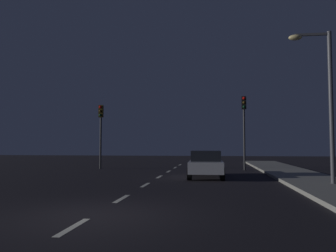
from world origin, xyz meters
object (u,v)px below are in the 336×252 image
(traffic_signal_right, at_px, (244,118))
(car_stopped_ahead, at_px, (206,164))
(street_lamp_right, at_px, (324,92))
(traffic_signal_left, at_px, (101,124))

(traffic_signal_right, xyz_separation_m, car_stopped_ahead, (-2.53, -5.67, -2.85))
(street_lamp_right, bearing_deg, traffic_signal_left, 144.34)
(traffic_signal_left, bearing_deg, traffic_signal_right, 0.01)
(traffic_signal_left, xyz_separation_m, traffic_signal_right, (10.35, 0.00, 0.29))
(traffic_signal_left, relative_size, traffic_signal_right, 0.91)
(street_lamp_right, bearing_deg, traffic_signal_right, 104.98)
(traffic_signal_left, relative_size, street_lamp_right, 0.72)
(traffic_signal_left, height_order, car_stopped_ahead, traffic_signal_left)
(traffic_signal_left, distance_m, street_lamp_right, 15.78)
(car_stopped_ahead, relative_size, street_lamp_right, 0.67)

